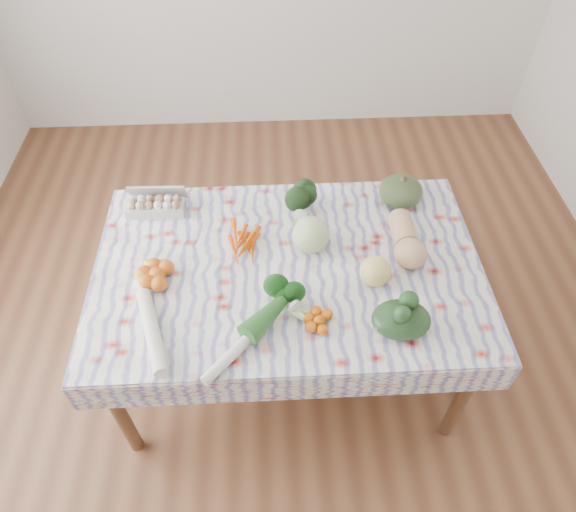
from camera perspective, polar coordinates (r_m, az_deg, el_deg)
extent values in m
plane|color=brown|center=(2.82, 0.00, -11.21)|extent=(4.50, 4.50, 0.00)
cube|color=brown|center=(2.22, 0.00, -1.55)|extent=(1.60, 1.00, 0.04)
cylinder|color=brown|center=(2.39, -18.21, -16.18)|extent=(0.06, 0.06, 0.71)
cylinder|color=brown|center=(2.43, 18.86, -14.51)|extent=(0.06, 0.06, 0.71)
cylinder|color=brown|center=(2.87, -15.39, -0.22)|extent=(0.06, 0.06, 0.71)
cylinder|color=brown|center=(2.91, 14.28, 0.88)|extent=(0.06, 0.06, 0.71)
cube|color=white|center=(2.20, 0.00, -1.11)|extent=(1.66, 1.06, 0.01)
cube|color=#BBBBB5|center=(2.48, -14.54, 5.34)|extent=(0.27, 0.12, 0.07)
cube|color=#E35204|center=(2.26, -4.87, 1.23)|extent=(0.24, 0.23, 0.04)
ellipsoid|color=#193214|center=(2.36, 1.67, 5.95)|extent=(0.20, 0.19, 0.15)
ellipsoid|color=#3A4B27|center=(2.49, 12.43, 7.06)|extent=(0.26, 0.26, 0.13)
sphere|color=#BBD089|center=(2.21, 2.56, 2.38)|extent=(0.19, 0.19, 0.16)
ellipsoid|color=tan|center=(2.26, 13.06, 1.91)|extent=(0.14, 0.30, 0.14)
cube|color=#D66015|center=(2.18, -14.40, -2.00)|extent=(0.25, 0.25, 0.07)
ellipsoid|color=#175016|center=(2.02, -0.11, -4.53)|extent=(0.20, 0.20, 0.10)
cube|color=#D5610C|center=(2.00, 3.49, -7.10)|extent=(0.19, 0.19, 0.05)
sphere|color=#E0CF6B|center=(2.12, 9.68, -1.69)|extent=(0.15, 0.15, 0.13)
ellipsoid|color=black|center=(2.01, 12.47, -6.90)|extent=(0.28, 0.26, 0.10)
cylinder|color=white|center=(2.02, -14.90, -8.03)|extent=(0.18, 0.40, 0.06)
cylinder|color=silver|center=(1.94, -4.82, -9.42)|extent=(0.32, 0.35, 0.05)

